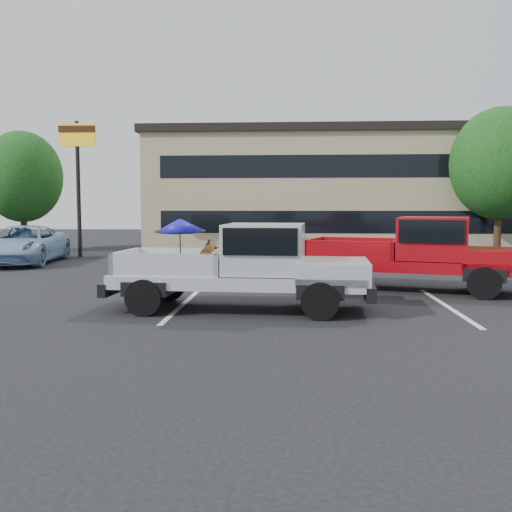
% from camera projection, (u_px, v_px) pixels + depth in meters
% --- Properties ---
extents(ground, '(90.00, 90.00, 0.00)m').
position_uv_depth(ground, '(318.00, 322.00, 11.07)').
color(ground, black).
rests_on(ground, ground).
extents(stripe_left, '(0.12, 5.00, 0.01)m').
position_uv_depth(stripe_left, '(184.00, 303.00, 13.25)').
color(stripe_left, silver).
rests_on(stripe_left, ground).
extents(stripe_right, '(0.12, 5.00, 0.01)m').
position_uv_depth(stripe_right, '(447.00, 306.00, 12.88)').
color(stripe_right, silver).
rests_on(stripe_right, ground).
extents(motel_building, '(20.40, 8.40, 6.30)m').
position_uv_depth(motel_building, '(337.00, 189.00, 31.54)').
color(motel_building, tan).
rests_on(motel_building, ground).
extents(motel_sign, '(1.60, 0.22, 6.00)m').
position_uv_depth(motel_sign, '(77.00, 152.00, 25.21)').
color(motel_sign, black).
rests_on(motel_sign, ground).
extents(tree_right, '(4.46, 4.46, 6.78)m').
position_uv_depth(tree_right, '(500.00, 164.00, 26.06)').
color(tree_right, '#332114').
rests_on(tree_right, ground).
extents(tree_left, '(3.96, 3.96, 6.02)m').
position_uv_depth(tree_left, '(22.00, 177.00, 28.52)').
color(tree_left, '#332114').
rests_on(tree_left, ground).
extents(tree_back, '(4.68, 4.68, 7.11)m').
position_uv_depth(tree_back, '(400.00, 170.00, 34.18)').
color(tree_back, '#332114').
rests_on(tree_back, ground).
extents(silver_pickup, '(5.79, 2.37, 2.06)m').
position_uv_depth(silver_pickup, '(254.00, 262.00, 12.30)').
color(silver_pickup, black).
rests_on(silver_pickup, ground).
extents(red_pickup, '(6.33, 3.73, 1.97)m').
position_uv_depth(red_pickup, '(426.00, 251.00, 15.15)').
color(red_pickup, black).
rests_on(red_pickup, ground).
extents(silver_sedan, '(4.66, 2.32, 1.47)m').
position_uv_depth(silver_sedan, '(285.00, 247.00, 21.52)').
color(silver_sedan, '#AFB0B6').
rests_on(silver_sedan, ground).
extents(blue_suv, '(3.15, 5.66, 1.50)m').
position_uv_depth(blue_suv, '(23.00, 245.00, 22.44)').
color(blue_suv, '#8AAECE').
rests_on(blue_suv, ground).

